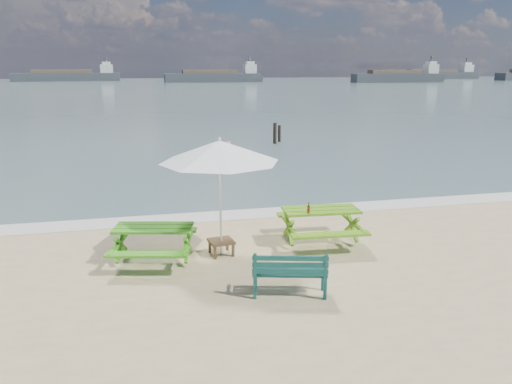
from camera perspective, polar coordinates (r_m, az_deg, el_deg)
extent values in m
plane|color=slate|center=(92.72, -12.18, 11.52)|extent=(300.00, 300.00, 0.00)
cube|color=silver|center=(12.92, -4.12, -2.72)|extent=(22.00, 0.90, 0.01)
cube|color=#3B9917|center=(9.95, -11.65, -4.02)|extent=(1.63, 1.02, 0.05)
cube|color=#3B9917|center=(10.69, -10.85, -4.28)|extent=(1.53, 0.59, 0.05)
cube|color=#3B9917|center=(9.39, -12.40, -7.00)|extent=(1.53, 0.59, 0.05)
cube|color=#3B9917|center=(10.07, -11.55, -6.06)|extent=(1.57, 1.14, 0.64)
cube|color=#5B9917|center=(10.84, 7.44, -2.05)|extent=(1.67, 0.88, 0.05)
cube|color=#5B9917|center=(11.62, 6.38, -2.46)|extent=(1.63, 0.41, 0.05)
cube|color=#5B9917|center=(10.24, 8.55, -4.84)|extent=(1.63, 0.41, 0.05)
cube|color=#5B9917|center=(10.96, 7.38, -4.08)|extent=(1.58, 1.03, 0.69)
cube|color=#104640|center=(8.50, 3.87, -9.15)|extent=(1.30, 0.68, 0.04)
cube|color=#104640|center=(8.24, 3.95, -8.32)|extent=(1.21, 0.35, 0.32)
cube|color=#104640|center=(8.58, 3.85, -10.35)|extent=(1.23, 0.71, 0.39)
cube|color=brown|center=(10.25, -4.00, -5.64)|extent=(0.54, 0.54, 0.05)
cube|color=brown|center=(10.30, -3.99, -6.44)|extent=(0.48, 0.48, 0.27)
cylinder|color=silver|center=(9.99, -4.09, -1.00)|extent=(0.05, 0.05, 2.29)
cone|color=white|center=(9.78, -4.19, 4.67)|extent=(2.70, 2.70, 0.43)
cylinder|color=#945D15|center=(10.46, 6.02, -2.05)|extent=(0.06, 0.06, 0.15)
cylinder|color=#945D15|center=(10.42, 6.04, -1.31)|extent=(0.03, 0.03, 0.07)
cylinder|color=#B61416|center=(10.46, 6.02, -2.05)|extent=(0.06, 0.06, 0.06)
imported|color=tan|center=(23.48, -3.24, 3.90)|extent=(0.60, 0.41, 1.62)
cylinder|color=black|center=(25.07, 2.18, 6.50)|extent=(0.17, 0.17, 1.23)
cylinder|color=black|center=(25.76, 2.68, 6.48)|extent=(0.15, 0.15, 1.04)
cube|color=#373C42|center=(143.47, -20.82, 12.15)|extent=(27.14, 6.03, 2.20)
cube|color=silver|center=(143.30, -16.71, 13.35)|extent=(3.45, 3.24, 2.20)
cube|color=#373C42|center=(129.04, 15.89, 12.40)|extent=(22.88, 4.23, 2.20)
cube|color=silver|center=(133.32, 19.33, 13.14)|extent=(2.77, 3.03, 2.20)
cube|color=#373C42|center=(166.92, 19.82, 12.39)|extent=(30.52, 7.64, 2.20)
cube|color=silver|center=(174.42, 22.87, 12.89)|extent=(3.97, 3.42, 2.20)
cube|color=#373C42|center=(126.12, -4.84, 12.84)|extent=(24.02, 4.58, 2.20)
cube|color=silver|center=(127.96, -0.72, 13.90)|extent=(2.94, 3.07, 2.20)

